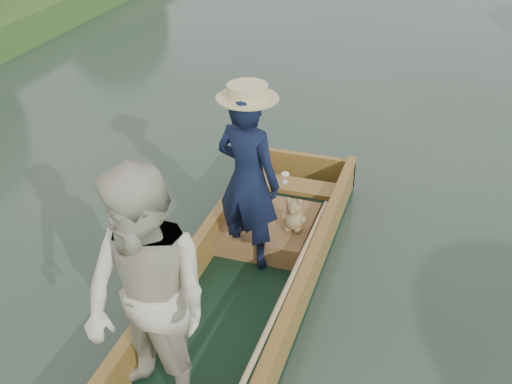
% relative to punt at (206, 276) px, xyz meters
% --- Properties ---
extents(ground, '(120.00, 120.00, 0.00)m').
position_rel_punt_xyz_m(ground, '(0.10, 0.30, -0.70)').
color(ground, '#283D30').
rests_on(ground, ground).
extents(punt, '(1.29, 5.03, 1.99)m').
position_rel_punt_xyz_m(punt, '(0.00, 0.00, 0.00)').
color(punt, black).
rests_on(punt, ground).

